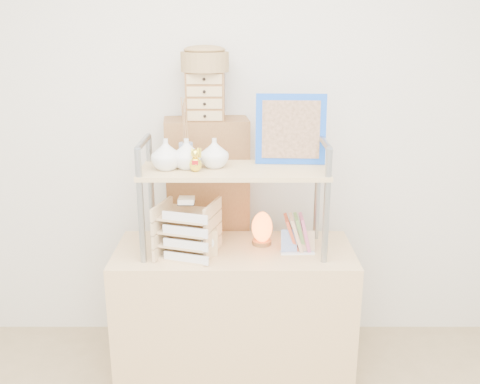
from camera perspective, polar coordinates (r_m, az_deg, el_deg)
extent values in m
cube|color=silver|center=(3.03, -0.56, 7.29)|extent=(3.40, 0.02, 2.60)
cube|color=tan|center=(2.88, -0.60, -13.00)|extent=(1.20, 0.50, 0.75)
cube|color=brown|center=(3.08, -3.40, -4.67)|extent=(0.47, 0.29, 1.35)
cylinder|color=gray|center=(2.51, -10.55, -1.62)|extent=(0.03, 0.03, 0.55)
cylinder|color=gray|center=(2.79, -9.47, 0.37)|extent=(0.03, 0.03, 0.55)
cylinder|color=gray|center=(2.58, -10.29, 5.25)|extent=(0.03, 0.30, 0.03)
cylinder|color=gray|center=(2.50, 9.22, -1.62)|extent=(0.03, 0.03, 0.55)
cylinder|color=gray|center=(2.78, 8.28, 0.37)|extent=(0.03, 0.03, 0.55)
cylinder|color=gray|center=(2.57, 9.00, 5.27)|extent=(0.03, 0.30, 0.03)
cube|color=tan|center=(2.57, -0.65, 2.31)|extent=(0.90, 0.34, 0.02)
imported|color=white|center=(2.56, -7.90, 4.01)|extent=(0.14, 0.14, 0.15)
imported|color=white|center=(2.56, -5.71, 4.09)|extent=(0.14, 0.14, 0.14)
imported|color=white|center=(2.57, -2.74, 4.19)|extent=(0.14, 0.14, 0.14)
cylinder|color=#235298|center=(2.69, -5.77, 4.21)|extent=(0.07, 0.07, 0.10)
cube|color=blue|center=(2.64, 5.43, 6.69)|extent=(0.35, 0.07, 0.34)
cube|color=brown|center=(2.63, 5.45, 6.64)|extent=(0.28, 0.05, 0.28)
cube|color=#C55681|center=(2.69, 6.91, -4.42)|extent=(0.06, 0.12, 0.17)
cube|color=#6FA452|center=(2.71, 6.40, -4.27)|extent=(0.06, 0.12, 0.17)
cube|color=tan|center=(2.69, 5.98, -4.43)|extent=(0.07, 0.13, 0.17)
cube|color=#CD5030|center=(2.71, 5.47, -4.28)|extent=(0.07, 0.14, 0.17)
cube|color=tan|center=(2.66, -5.52, -6.49)|extent=(0.30, 0.29, 0.01)
cube|color=white|center=(2.55, -5.77, -7.04)|extent=(0.22, 0.08, 0.04)
cube|color=tan|center=(2.64, -5.56, -5.15)|extent=(0.30, 0.29, 0.01)
cube|color=white|center=(2.52, -5.81, -5.64)|extent=(0.22, 0.08, 0.04)
cube|color=tan|center=(2.61, -5.60, -3.78)|extent=(0.30, 0.29, 0.01)
cube|color=white|center=(2.50, -5.86, -4.22)|extent=(0.22, 0.08, 0.04)
cube|color=tan|center=(2.59, -5.65, -2.38)|extent=(0.30, 0.29, 0.01)
cube|color=white|center=(2.48, -5.91, -2.76)|extent=(0.22, 0.08, 0.04)
cube|color=beige|center=(2.55, -5.74, -0.92)|extent=(0.08, 0.08, 0.03)
cylinder|color=brown|center=(2.77, 2.33, -5.37)|extent=(0.10, 0.10, 0.02)
ellipsoid|color=orange|center=(2.73, 2.35, -3.68)|extent=(0.12, 0.11, 0.15)
cube|color=tan|center=(2.62, -3.47, -5.42)|extent=(0.10, 0.05, 0.13)
cylinder|color=white|center=(2.60, -3.50, -5.48)|extent=(0.07, 0.01, 0.07)
cube|color=white|center=(2.68, 6.13, -6.43)|extent=(0.17, 0.05, 0.01)
cube|color=#214098|center=(2.65, 5.26, -5.18)|extent=(0.08, 0.03, 0.11)
cube|color=tan|center=(2.67, 7.14, -5.20)|extent=(0.08, 0.03, 0.10)
cube|color=brown|center=(2.86, -3.71, 10.21)|extent=(0.20, 0.15, 0.25)
cube|color=tan|center=(2.80, -3.77, 8.11)|extent=(0.18, 0.01, 0.05)
cube|color=tan|center=(2.79, -3.80, 9.37)|extent=(0.18, 0.01, 0.05)
cube|color=tan|center=(2.78, -3.82, 10.65)|extent=(0.18, 0.01, 0.05)
cube|color=tan|center=(2.78, -3.85, 11.93)|extent=(0.18, 0.01, 0.05)
cylinder|color=olive|center=(2.85, -3.78, 13.70)|extent=(0.25, 0.25, 0.10)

